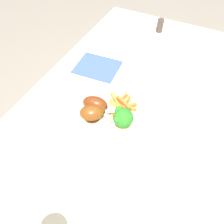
% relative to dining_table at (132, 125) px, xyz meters
% --- Properties ---
extents(ground_plane, '(6.00, 6.00, 0.00)m').
position_rel_dining_table_xyz_m(ground_plane, '(0.00, 0.00, -0.63)').
color(ground_plane, gray).
extents(dining_table, '(1.25, 0.75, 0.73)m').
position_rel_dining_table_xyz_m(dining_table, '(0.00, 0.00, 0.00)').
color(dining_table, beige).
rests_on(dining_table, ground_plane).
extents(dinner_plate, '(0.25, 0.25, 0.01)m').
position_rel_dining_table_xyz_m(dinner_plate, '(-0.07, 0.05, 0.11)').
color(dinner_plate, beige).
rests_on(dinner_plate, dining_table).
extents(broccoli_floret_front, '(0.07, 0.06, 0.08)m').
position_rel_dining_table_xyz_m(broccoli_floret_front, '(-0.09, 0.00, 0.16)').
color(broccoli_floret_front, '#8CB655').
rests_on(broccoli_floret_front, dinner_plate).
extents(carrot_fries_pile, '(0.13, 0.11, 0.04)m').
position_rel_dining_table_xyz_m(carrot_fries_pile, '(-0.03, 0.04, 0.12)').
color(carrot_fries_pile, orange).
rests_on(carrot_fries_pile, dinner_plate).
extents(chicken_drumstick_near, '(0.06, 0.14, 0.05)m').
position_rel_dining_table_xyz_m(chicken_drumstick_near, '(-0.07, 0.11, 0.14)').
color(chicken_drumstick_near, '#4B1A0A').
rests_on(chicken_drumstick_near, dinner_plate).
extents(chicken_drumstick_far, '(0.10, 0.13, 0.05)m').
position_rel_dining_table_xyz_m(chicken_drumstick_far, '(-0.10, 0.10, 0.14)').
color(chicken_drumstick_far, '#4E230C').
rests_on(chicken_drumstick_far, dinner_plate).
extents(chicken_drumstick_extra, '(0.07, 0.14, 0.04)m').
position_rel_dining_table_xyz_m(chicken_drumstick_extra, '(-0.08, 0.10, 0.13)').
color(chicken_drumstick_extra, '#50210B').
rests_on(chicken_drumstick_extra, dinner_plate).
extents(fork, '(0.10, 0.17, 0.00)m').
position_rel_dining_table_xyz_m(fork, '(0.27, -0.17, 0.10)').
color(fork, silver).
rests_on(fork, dining_table).
extents(napkin, '(0.15, 0.18, 0.00)m').
position_rel_dining_table_xyz_m(napkin, '(0.13, 0.21, 0.10)').
color(napkin, '#3D5684').
rests_on(napkin, dining_table).
extents(pepper_shaker, '(0.03, 0.03, 0.06)m').
position_rel_dining_table_xyz_m(pepper_shaker, '(0.50, 0.07, 0.13)').
color(pepper_shaker, '#423833').
rests_on(pepper_shaker, dining_table).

